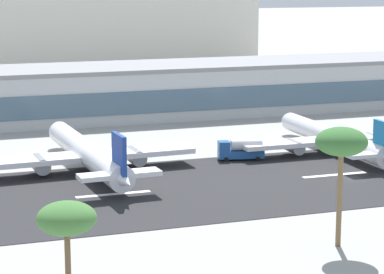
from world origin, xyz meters
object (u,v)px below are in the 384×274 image
object	(u,v)px
distant_hotel_block	(108,22)
palm_tree_0	(341,144)
service_fuel_truck_2	(241,149)
terminal_building	(140,90)
airliner_blue_tail_gate_2	(337,139)
palm_tree_3	(67,220)
airliner_navy_tail_gate_1	(90,155)

from	to	relation	value
distant_hotel_block	palm_tree_0	xyz separation A→B (m)	(-19.93, -206.89, -4.10)
service_fuel_truck_2	distant_hotel_block	bearing A→B (deg)	-82.37
terminal_building	airliner_blue_tail_gate_2	world-z (taller)	terminal_building
terminal_building	palm_tree_0	bearing A→B (deg)	-91.74
palm_tree_3	airliner_blue_tail_gate_2	bearing A→B (deg)	44.83
service_fuel_truck_2	palm_tree_0	world-z (taller)	palm_tree_0
airliner_blue_tail_gate_2	palm_tree_3	size ratio (longest dim) A/B	3.34
terminal_building	palm_tree_0	world-z (taller)	palm_tree_0
service_fuel_truck_2	palm_tree_3	bearing A→B (deg)	67.69
terminal_building	airliner_navy_tail_gate_1	world-z (taller)	terminal_building
terminal_building	distant_hotel_block	xyz separation A→B (m)	(16.77, 102.82, 11.08)
terminal_building	airliner_blue_tail_gate_2	bearing A→B (deg)	-66.63
airliner_navy_tail_gate_1	service_fuel_truck_2	xyz separation A→B (m)	(28.76, 0.98, -1.18)
airliner_blue_tail_gate_2	palm_tree_3	distance (m)	90.72
service_fuel_truck_2	palm_tree_3	size ratio (longest dim) A/B	0.68
distant_hotel_block	service_fuel_truck_2	xyz separation A→B (m)	(-12.51, -156.66, -15.36)
airliner_navy_tail_gate_1	airliner_blue_tail_gate_2	world-z (taller)	airliner_navy_tail_gate_1
terminal_building	palm_tree_3	size ratio (longest dim) A/B	14.53
terminal_building	palm_tree_0	xyz separation A→B (m)	(-3.17, -104.07, 6.98)
airliner_navy_tail_gate_1	palm_tree_0	distance (m)	54.61
airliner_blue_tail_gate_2	palm_tree_0	size ratio (longest dim) A/B	2.83
airliner_blue_tail_gate_2	service_fuel_truck_2	world-z (taller)	airliner_blue_tail_gate_2
distant_hotel_block	palm_tree_3	size ratio (longest dim) A/B	8.23
terminal_building	airliner_navy_tail_gate_1	bearing A→B (deg)	-114.08
terminal_building	distant_hotel_block	distance (m)	104.77
distant_hotel_block	airliner_navy_tail_gate_1	xyz separation A→B (m)	(-41.26, -157.64, -14.18)
terminal_building	distant_hotel_block	bearing A→B (deg)	80.74
service_fuel_truck_2	palm_tree_0	xyz separation A→B (m)	(-7.43, -50.23, 11.26)
palm_tree_0	palm_tree_3	world-z (taller)	palm_tree_0
airliner_blue_tail_gate_2	service_fuel_truck_2	distance (m)	19.55
distant_hotel_block	service_fuel_truck_2	distance (m)	157.91
distant_hotel_block	airliner_navy_tail_gate_1	distance (m)	163.57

